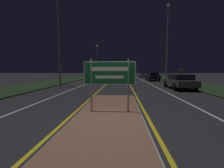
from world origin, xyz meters
name	(u,v)px	position (x,y,z in m)	size (l,w,h in m)	color
ground_plane	(107,122)	(0.00, 0.00, 0.00)	(160.00, 160.00, 0.00)	#232326
median_island	(110,112)	(0.00, 1.05, 0.04)	(2.66, 8.20, 0.10)	#999993
verge_left	(64,80)	(-9.50, 20.00, 0.04)	(5.00, 100.00, 0.08)	#1E3319
verge_right	(177,81)	(9.50, 20.00, 0.04)	(5.00, 100.00, 0.08)	#1E3319
centre_line_yellow_left	(112,79)	(-1.52, 25.00, 0.00)	(0.12, 70.00, 0.01)	gold
centre_line_yellow_right	(127,79)	(1.52, 25.00, 0.00)	(0.12, 70.00, 0.01)	gold
lane_line_white_left	(99,79)	(-4.20, 25.00, 0.00)	(0.12, 70.00, 0.01)	silver
lane_line_white_right	(140,79)	(4.20, 25.00, 0.00)	(0.12, 70.00, 0.01)	silver
edge_line_white_left	(84,79)	(-7.20, 25.00, 0.00)	(0.10, 70.00, 0.01)	silver
edge_line_white_right	(156,79)	(7.20, 25.00, 0.00)	(0.10, 70.00, 0.01)	silver
highway_sign	(110,75)	(0.00, 1.05, 1.63)	(2.15, 0.07, 2.20)	#9E9E99
streetlight_left_near	(59,30)	(-6.34, 11.01, 6.12)	(0.45, 0.45, 10.33)	#9E9E99
streetlight_left_far	(97,55)	(-6.17, 35.14, 5.77)	(0.57, 0.57, 8.47)	#9E9E99
streetlight_right_near	(167,37)	(6.62, 15.97, 6.22)	(0.45, 0.45, 10.53)	#9E9E99
car_receding_0	(179,81)	(6.07, 9.66, 0.76)	(1.96, 4.69, 1.41)	#4C514C
car_receding_1	(153,76)	(5.80, 20.92, 0.76)	(1.84, 4.50, 1.41)	black
car_receding_2	(143,74)	(5.87, 32.60, 0.78)	(2.02, 4.44, 1.47)	#B7B7BC
car_approaching_0	(100,78)	(-2.63, 15.84, 0.73)	(2.04, 4.05, 1.36)	navy
warning_sign	(181,73)	(9.96, 19.43, 1.34)	(0.60, 0.06, 2.08)	#9E9E99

